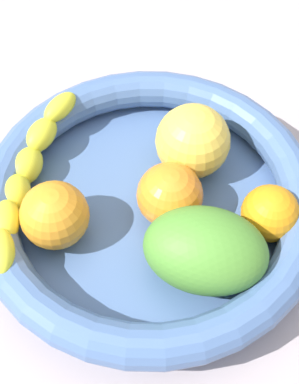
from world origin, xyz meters
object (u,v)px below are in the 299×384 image
at_px(banana_draped_left, 24,177).
at_px(orange_mid_left, 270,213).
at_px(fruit_bowl, 150,204).
at_px(apple_yellow, 193,141).
at_px(mango_green, 205,250).
at_px(orange_front, 170,195).
at_px(orange_mid_right, 55,215).

bearing_deg(banana_draped_left, orange_mid_left, -160.88).
xyz_separation_m(fruit_bowl, apple_yellow, (-0.01, -0.07, 0.03)).
height_order(orange_mid_left, mango_green, mango_green).
bearing_deg(mango_green, banana_draped_left, 2.54).
relative_size(orange_front, orange_mid_right, 0.98).
xyz_separation_m(banana_draped_left, mango_green, (-0.19, -0.01, 0.01)).
bearing_deg(orange_mid_right, orange_mid_left, -149.29).
xyz_separation_m(fruit_bowl, orange_front, (-0.02, -0.01, 0.02)).
bearing_deg(banana_draped_left, orange_mid_right, 155.84).
distance_m(banana_draped_left, orange_front, 0.14).
xyz_separation_m(orange_front, mango_green, (-0.06, 0.04, 0.01)).
bearing_deg(banana_draped_left, mango_green, -177.46).
bearing_deg(fruit_bowl, banana_draped_left, 20.19).
bearing_deg(orange_mid_left, banana_draped_left, 19.12).
distance_m(banana_draped_left, mango_green, 0.19).
height_order(orange_front, orange_mid_right, orange_mid_right).
bearing_deg(fruit_bowl, orange_mid_right, 46.77).
height_order(fruit_bowl, orange_mid_right, orange_mid_right).
xyz_separation_m(fruit_bowl, banana_draped_left, (0.12, 0.04, 0.02)).
bearing_deg(orange_mid_left, apple_yellow, -19.33).
relative_size(banana_draped_left, orange_mid_right, 3.30).
height_order(mango_green, apple_yellow, apple_yellow).
bearing_deg(orange_mid_right, mango_green, -166.75).
bearing_deg(fruit_bowl, orange_mid_left, -162.04).
bearing_deg(fruit_bowl, orange_front, -165.13).
relative_size(orange_mid_left, apple_yellow, 0.72).
bearing_deg(orange_mid_left, orange_front, 18.61).
relative_size(banana_draped_left, apple_yellow, 2.82).
bearing_deg(mango_green, fruit_bowl, -24.48).
bearing_deg(mango_green, orange_mid_right, 13.25).
height_order(fruit_bowl, orange_front, orange_front).
bearing_deg(mango_green, orange_front, -35.02).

